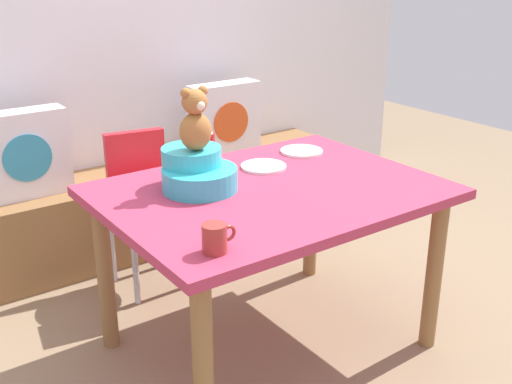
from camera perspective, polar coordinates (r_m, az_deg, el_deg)
name	(u,v)px	position (r m, az deg, el deg)	size (l,w,h in m)	color
ground_plane	(269,344)	(2.87, 1.19, -13.59)	(8.00, 8.00, 0.00)	#8C7256
back_wall	(108,15)	(3.70, -13.28, 15.40)	(4.40, 0.10, 2.60)	silver
window_bench	(142,208)	(3.71, -10.30, -1.48)	(2.60, 0.44, 0.46)	olive
pillow_floral_left	(23,154)	(3.35, -20.37, 3.22)	(0.44, 0.15, 0.44)	silver
pillow_floral_right	(225,120)	(3.81, -2.87, 6.57)	(0.44, 0.15, 0.44)	silver
book_stack	(174,158)	(3.71, -7.45, 3.06)	(0.20, 0.14, 0.07)	#53A4AA
dining_table	(270,210)	(2.56, 1.30, -1.64)	(1.32, 0.99, 0.74)	#B73351
highchair	(144,190)	(3.16, -10.14, 0.20)	(0.37, 0.49, 0.79)	red
infant_seat_teal	(197,171)	(2.50, -5.38, 1.88)	(0.30, 0.33, 0.16)	#33BACB
teddy_bear	(195,121)	(2.44, -5.54, 6.46)	(0.13, 0.12, 0.25)	#A66B34
ketchup_bottle	(207,147)	(2.76, -4.46, 4.08)	(0.07, 0.07, 0.18)	red
coffee_mug	(215,238)	(1.97, -3.72, -4.20)	(0.12, 0.08, 0.09)	#9E332D
dinner_plate_near	(302,151)	(2.97, 4.16, 3.72)	(0.20, 0.20, 0.01)	white
dinner_plate_far	(264,166)	(2.75, 0.69, 2.34)	(0.20, 0.20, 0.01)	white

